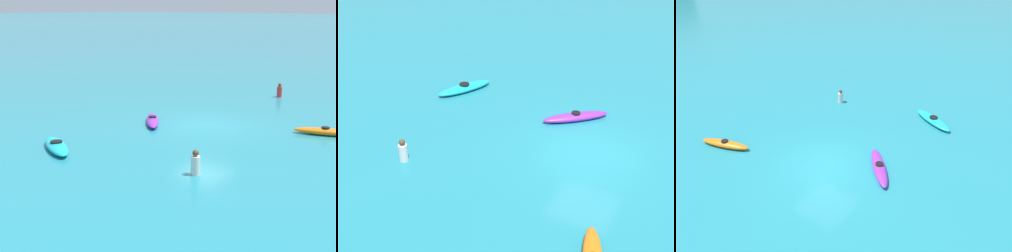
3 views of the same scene
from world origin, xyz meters
The scene contains 6 objects.
ground_plane centered at (0.00, 0.00, 0.00)m, with size 600.00×600.00×0.00m, color teal.
kayak_purple centered at (1.35, -2.16, 0.16)m, with size 2.51×2.31×0.37m.
kayak_cyan centered at (6.97, -2.39, 0.16)m, with size 1.91×2.78×0.37m.
kayak_orange centered at (-1.82, 5.16, 0.16)m, with size 1.43×2.74×0.37m.
person_near_shore centered at (5.81, 3.52, 0.39)m, with size 0.36×0.36×0.88m.
person_by_kayaks centered at (-8.73, -0.32, 0.39)m, with size 0.41×0.41×0.88m.
Camera 1 is at (18.00, 12.04, 5.57)m, focal length 49.71 mm.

